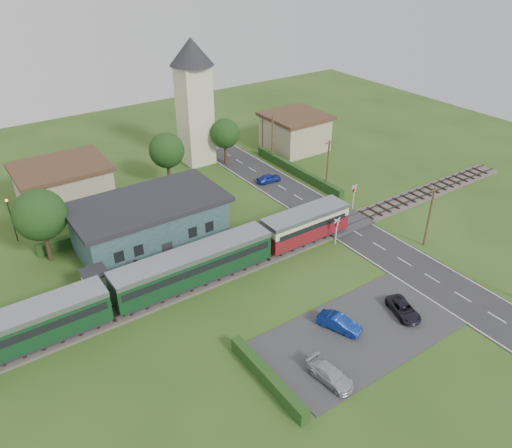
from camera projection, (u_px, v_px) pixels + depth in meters
ground at (286, 261)px, 51.57m from camera, size 120.00×120.00×0.00m
railway_track at (275, 252)px, 52.93m from camera, size 76.00×3.20×0.49m
road at (356, 233)px, 56.44m from camera, size 6.00×70.00×0.05m
car_park at (358, 333)px, 42.29m from camera, size 17.00×9.00×0.08m
crossing_deck at (344, 224)px, 57.76m from camera, size 6.20×3.40×0.45m
platform at (176, 267)px, 50.26m from camera, size 30.00×3.00×0.45m
equipment_hut at (96, 282)px, 45.58m from camera, size 2.30×2.30×2.55m
station_building at (150, 222)px, 53.13m from camera, size 16.00×9.00×5.30m
train at (163, 276)px, 45.65m from camera, size 43.20×2.90×3.40m
church_tower at (194, 93)px, 68.71m from camera, size 6.00×6.00×17.60m
house_west at (64, 186)px, 60.58m from camera, size 10.80×8.80×5.50m
house_east at (295, 131)px, 76.96m from camera, size 8.80×8.80×5.50m
hedge_carpark at (268, 377)px, 37.37m from camera, size 0.80×9.00×1.20m
hedge_roadside at (297, 171)px, 69.56m from camera, size 0.80×18.00×1.20m
hedge_station at (136, 221)px, 57.36m from camera, size 22.00×0.80×1.30m
tree_a at (40, 215)px, 49.02m from camera, size 5.20×5.20×8.00m
tree_b at (167, 151)px, 64.38m from camera, size 4.60×4.60×7.34m
tree_c at (225, 133)px, 70.87m from camera, size 4.20×4.20×6.78m
utility_pole_b at (429, 216)px, 52.40m from camera, size 1.40×0.22×7.00m
utility_pole_c at (328, 165)px, 63.77m from camera, size 1.40×0.22×7.00m
utility_pole_d at (272, 138)px, 72.29m from camera, size 1.40×0.22×7.00m
crossing_signal_near at (337, 227)px, 53.32m from camera, size 0.84×0.28×3.28m
crossing_signal_far at (354, 193)px, 60.24m from camera, size 0.84×0.28×3.28m
streetlamp_west at (11, 217)px, 53.49m from camera, size 0.30×0.30×5.15m
streetlamp_east at (263, 129)px, 77.02m from camera, size 0.30×0.30×5.15m
car_on_road at (269, 178)px, 67.49m from camera, size 3.44×1.67×1.13m
car_park_blue at (339, 323)px, 42.41m from camera, size 2.65×4.02×1.25m
car_park_silver at (330, 375)px, 37.53m from camera, size 2.08×4.13×1.15m
car_park_dark at (403, 309)px, 44.11m from camera, size 2.83×4.18×1.06m
pedestrian_near at (232, 238)px, 52.84m from camera, size 0.69×0.46×1.88m
pedestrian_far at (136, 268)px, 48.02m from camera, size 0.81×1.00×1.96m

